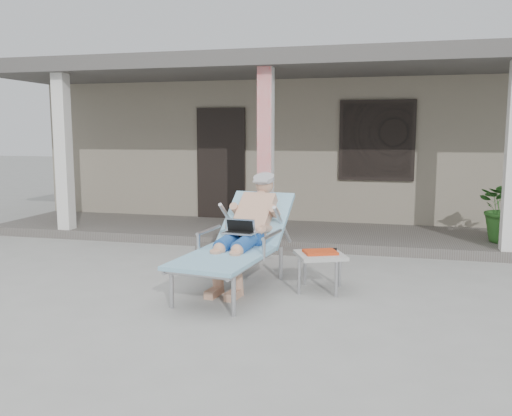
# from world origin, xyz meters

# --- Properties ---
(ground) EXTENTS (60.00, 60.00, 0.00)m
(ground) POSITION_xyz_m (0.00, 0.00, 0.00)
(ground) COLOR #9E9E99
(ground) RESTS_ON ground
(house) EXTENTS (10.40, 5.40, 3.30)m
(house) POSITION_xyz_m (0.00, 6.50, 1.67)
(house) COLOR gray
(house) RESTS_ON ground
(porch_deck) EXTENTS (10.00, 2.00, 0.15)m
(porch_deck) POSITION_xyz_m (0.00, 3.00, 0.07)
(porch_deck) COLOR #605B56
(porch_deck) RESTS_ON ground
(porch_overhang) EXTENTS (10.00, 2.30, 2.85)m
(porch_overhang) POSITION_xyz_m (0.00, 2.95, 2.79)
(porch_overhang) COLOR silver
(porch_overhang) RESTS_ON porch_deck
(porch_step) EXTENTS (2.00, 0.30, 0.07)m
(porch_step) POSITION_xyz_m (0.00, 1.85, 0.04)
(porch_step) COLOR #605B56
(porch_step) RESTS_ON ground
(lounger) EXTENTS (1.04, 2.18, 1.38)m
(lounger) POSITION_xyz_m (0.20, 0.06, 0.85)
(lounger) COLOR #B7B7BC
(lounger) RESTS_ON ground
(side_table) EXTENTS (0.68, 0.68, 0.46)m
(side_table) POSITION_xyz_m (1.13, 0.07, 0.39)
(side_table) COLOR #B5B5AF
(side_table) RESTS_ON ground
(potted_palm) EXTENTS (1.08, 0.97, 1.07)m
(potted_palm) POSITION_xyz_m (3.61, 2.78, 0.69)
(potted_palm) COLOR #26591E
(potted_palm) RESTS_ON porch_deck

